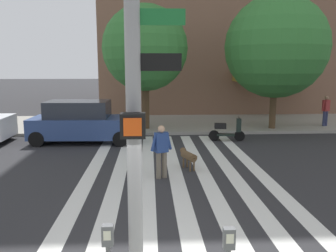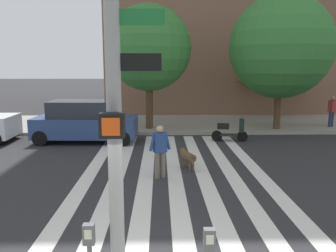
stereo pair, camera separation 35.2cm
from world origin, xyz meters
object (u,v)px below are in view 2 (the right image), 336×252
(traffic_light_pole, at_px, (113,56))
(parked_scooter, at_px, (230,131))
(pedestrian_bystander, at_px, (332,110))
(street_tree_middle, at_px, (281,47))
(pedestrian_dog_walker, at_px, (160,149))
(street_tree_nearest, at_px, (149,48))
(dog_on_leash, at_px, (187,156))
(parked_car_behind_first, at_px, (85,122))

(traffic_light_pole, height_order, parked_scooter, traffic_light_pole)
(pedestrian_bystander, bearing_deg, parked_scooter, -154.92)
(street_tree_middle, bearing_deg, pedestrian_dog_walker, -129.38)
(pedestrian_bystander, bearing_deg, street_tree_nearest, -178.91)
(dog_on_leash, bearing_deg, traffic_light_pole, -101.44)
(traffic_light_pole, bearing_deg, street_tree_nearest, 90.11)
(street_tree_nearest, bearing_deg, parked_car_behind_first, -138.06)
(dog_on_leash, bearing_deg, pedestrian_bystander, 40.28)
(parked_scooter, bearing_deg, pedestrian_bystander, 25.08)
(pedestrian_dog_walker, bearing_deg, parked_scooter, 58.22)
(parked_car_behind_first, height_order, dog_on_leash, parked_car_behind_first)
(street_tree_nearest, bearing_deg, parked_scooter, -35.40)
(street_tree_middle, height_order, pedestrian_bystander, street_tree_middle)
(parked_scooter, relative_size, pedestrian_dog_walker, 0.99)
(parked_scooter, xyz_separation_m, pedestrian_dog_walker, (-3.17, -5.12, 0.45))
(street_tree_nearest, height_order, dog_on_leash, street_tree_nearest)
(parked_scooter, xyz_separation_m, dog_on_leash, (-2.26, -4.21, -0.03))
(parked_scooter, height_order, street_tree_middle, street_tree_middle)
(parked_car_behind_first, distance_m, pedestrian_dog_walker, 6.22)
(traffic_light_pole, height_order, street_tree_middle, street_tree_middle)
(traffic_light_pole, bearing_deg, dog_on_leash, 78.56)
(street_tree_nearest, relative_size, dog_on_leash, 6.06)
(street_tree_nearest, height_order, pedestrian_dog_walker, street_tree_nearest)
(parked_scooter, height_order, pedestrian_dog_walker, pedestrian_dog_walker)
(pedestrian_bystander, bearing_deg, parked_car_behind_first, -167.76)
(street_tree_middle, distance_m, dog_on_leash, 9.19)
(traffic_light_pole, height_order, parked_car_behind_first, traffic_light_pole)
(parked_car_behind_first, bearing_deg, street_tree_nearest, 41.94)
(traffic_light_pole, relative_size, pedestrian_bystander, 3.54)
(street_tree_nearest, xyz_separation_m, pedestrian_dog_walker, (0.55, -7.76, -3.34))
(traffic_light_pole, distance_m, pedestrian_bystander, 17.36)
(street_tree_middle, relative_size, pedestrian_bystander, 4.14)
(traffic_light_pole, bearing_deg, street_tree_middle, 64.10)
(pedestrian_dog_walker, bearing_deg, street_tree_middle, 50.62)
(parked_car_behind_first, relative_size, dog_on_leash, 4.40)
(pedestrian_bystander, bearing_deg, traffic_light_pole, -124.55)
(traffic_light_pole, height_order, pedestrian_bystander, traffic_light_pole)
(parked_car_behind_first, bearing_deg, street_tree_middle, 13.12)
(dog_on_leash, relative_size, pedestrian_bystander, 0.64)
(street_tree_nearest, relative_size, pedestrian_bystander, 3.85)
(parked_scooter, bearing_deg, street_tree_middle, 38.28)
(traffic_light_pole, xyz_separation_m, dog_on_leash, (1.44, 7.12, -3.08))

